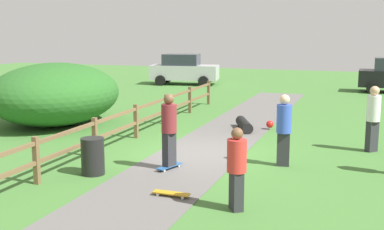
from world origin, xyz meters
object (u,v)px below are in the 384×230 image
object	(u,v)px
parked_car_silver	(184,69)
skater_fallen	(246,125)
skateboard_loose	(171,193)
bystander_blue	(284,126)
bystander_red	(237,165)
skater_riding	(169,127)
bush_large	(55,94)
trash_bin	(93,156)
bystander_white	(373,115)

from	to	relation	value
parked_car_silver	skater_fallen	bearing A→B (deg)	-61.02
skateboard_loose	bystander_blue	size ratio (longest dim) A/B	0.43
parked_car_silver	bystander_red	bearing A→B (deg)	-66.92
skater_riding	parked_car_silver	bearing A→B (deg)	109.38
skater_fallen	bystander_blue	size ratio (longest dim) A/B	0.86
bystander_red	bush_large	bearing A→B (deg)	143.08
trash_bin	bystander_red	world-z (taller)	bystander_red
trash_bin	bystander_white	distance (m)	7.91
bystander_red	parked_car_silver	distance (m)	22.21
skateboard_loose	parked_car_silver	size ratio (longest dim) A/B	0.18
skater_riding	parked_car_silver	world-z (taller)	parked_car_silver
bystander_white	bystander_red	world-z (taller)	bystander_white
skater_fallen	bystander_white	bearing A→B (deg)	-23.42
skater_riding	bystander_white	xyz separation A→B (m)	(4.77, 3.68, -0.03)
skater_riding	bystander_blue	bearing A→B (deg)	26.66
trash_bin	parked_car_silver	xyz separation A→B (m)	(-4.83, 19.24, 0.51)
bystander_blue	bystander_white	xyz separation A→B (m)	(2.15, 2.37, 0.03)
bystander_red	skater_riding	bearing A→B (deg)	136.35
skateboard_loose	bystander_blue	world-z (taller)	bystander_blue
skater_fallen	parked_car_silver	distance (m)	14.64
bystander_white	bush_large	bearing A→B (deg)	177.34
bush_large	parked_car_silver	size ratio (longest dim) A/B	1.20
bystander_white	bystander_red	xyz separation A→B (m)	(-2.48, -5.86, -0.16)
bystander_blue	bystander_white	distance (m)	3.20
skateboard_loose	skater_fallen	bearing A→B (deg)	91.22
bystander_white	parked_car_silver	xyz separation A→B (m)	(-11.19, 14.57, -0.10)
skater_fallen	bystander_blue	world-z (taller)	bystander_blue
bush_large	skater_fallen	distance (m)	7.04
bush_large	bystander_red	world-z (taller)	bush_large
bystander_blue	bystander_red	size ratio (longest dim) A/B	1.13
bystander_blue	bush_large	bearing A→B (deg)	161.92
skater_fallen	bush_large	bearing A→B (deg)	-169.53
parked_car_silver	bystander_white	bearing A→B (deg)	-52.48
trash_bin	bystander_red	size ratio (longest dim) A/B	0.55
bush_large	bystander_blue	distance (m)	9.27
trash_bin	bystander_red	bearing A→B (deg)	-17.08
bystander_blue	bystander_white	bearing A→B (deg)	47.78
bystander_blue	parked_car_silver	distance (m)	19.20
bush_large	bystander_red	distance (m)	10.61
bush_large	trash_bin	world-z (taller)	bush_large
skater_fallen	bystander_white	xyz separation A→B (m)	(4.10, -1.78, 0.86)
skateboard_loose	parked_car_silver	xyz separation A→B (m)	(-7.24, 20.17, 0.87)
skater_fallen	trash_bin	bearing A→B (deg)	-109.28
skater_fallen	bystander_red	world-z (taller)	bystander_red
skater_riding	bystander_red	size ratio (longest dim) A/B	1.16
bystander_blue	trash_bin	bearing A→B (deg)	-151.31
trash_bin	bystander_blue	xyz separation A→B (m)	(4.21, 2.30, 0.58)
trash_bin	skateboard_loose	world-z (taller)	trash_bin
bush_large	bystander_red	size ratio (longest dim) A/B	3.23
bush_large	skater_riding	size ratio (longest dim) A/B	2.79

